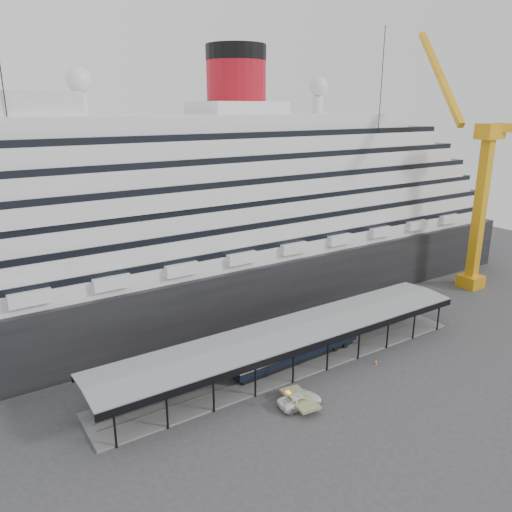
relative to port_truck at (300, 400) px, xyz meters
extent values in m
plane|color=#353537|center=(5.37, 3.67, -0.74)|extent=(200.00, 200.00, 0.00)
cube|color=black|center=(5.37, 35.67, 4.26)|extent=(130.00, 30.00, 10.00)
cylinder|color=#A90D1A|center=(13.37, 35.67, 36.66)|extent=(10.00, 10.00, 9.00)
cylinder|color=black|center=(13.37, 35.67, 41.91)|extent=(10.10, 10.10, 2.50)
sphere|color=silver|center=(-12.63, 35.67, 36.96)|extent=(3.60, 3.60, 3.60)
sphere|color=silver|center=(31.37, 35.67, 36.96)|extent=(3.60, 3.60, 3.60)
cube|color=slate|center=(5.37, 8.67, -0.62)|extent=(56.00, 8.00, 0.24)
cube|color=slate|center=(5.37, 7.95, -0.46)|extent=(54.00, 0.08, 0.10)
cube|color=slate|center=(5.37, 9.39, -0.46)|extent=(54.00, 0.08, 0.10)
cube|color=black|center=(5.37, 4.17, 3.71)|extent=(56.00, 0.18, 0.90)
cube|color=black|center=(5.37, 13.17, 3.71)|extent=(56.00, 0.18, 0.90)
cube|color=slate|center=(5.37, 8.67, 4.44)|extent=(56.00, 9.00, 0.24)
cylinder|color=black|center=(-23.85, 25.42, 22.86)|extent=(0.12, 0.12, 47.21)
cube|color=orange|center=(53.37, 13.67, 0.46)|extent=(4.00, 4.00, 2.40)
cube|color=orange|center=(53.37, 13.67, 14.66)|extent=(1.80, 1.80, 26.00)
cube|color=orange|center=(53.37, 13.67, 29.06)|extent=(5.00, 3.20, 2.80)
cube|color=orange|center=(44.49, 18.79, 38.46)|extent=(11.42, 18.78, 16.80)
cube|color=orange|center=(56.40, 11.92, 29.66)|extent=(6.00, 4.39, 1.60)
cylinder|color=black|center=(35.62, 23.92, 22.86)|extent=(0.12, 0.12, 47.21)
imported|color=white|center=(0.00, 0.00, 0.00)|extent=(5.62, 3.10, 1.49)
cube|color=black|center=(6.30, 8.67, -0.17)|extent=(19.89, 3.06, 0.66)
cube|color=black|center=(6.30, 8.67, 0.68)|extent=(20.85, 3.47, 1.04)
cube|color=beige|center=(6.30, 8.67, 1.81)|extent=(20.85, 3.51, 1.23)
cube|color=black|center=(6.30, 8.67, 2.61)|extent=(20.85, 3.47, 0.38)
cube|color=#E4560C|center=(2.15, 1.62, -0.73)|extent=(0.49, 0.49, 0.03)
cone|color=#E4560C|center=(2.15, 1.62, -0.31)|extent=(0.41, 0.41, 0.82)
cylinder|color=white|center=(2.15, 1.62, -0.23)|extent=(0.26, 0.26, 0.16)
cube|color=#D43E0B|center=(2.35, 0.89, -0.73)|extent=(0.49, 0.49, 0.03)
cone|color=#D43E0B|center=(2.35, 0.89, -0.36)|extent=(0.41, 0.41, 0.72)
cylinder|color=white|center=(2.35, 0.89, -0.29)|extent=(0.23, 0.23, 0.14)
cube|color=#EF530D|center=(14.94, 2.04, -0.73)|extent=(0.40, 0.40, 0.03)
cone|color=#EF530D|center=(14.94, 2.04, -0.41)|extent=(0.34, 0.34, 0.64)
cylinder|color=white|center=(14.94, 2.04, -0.34)|extent=(0.20, 0.20, 0.12)
camera|label=1|loc=(-32.77, -40.15, 33.31)|focal=35.00mm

